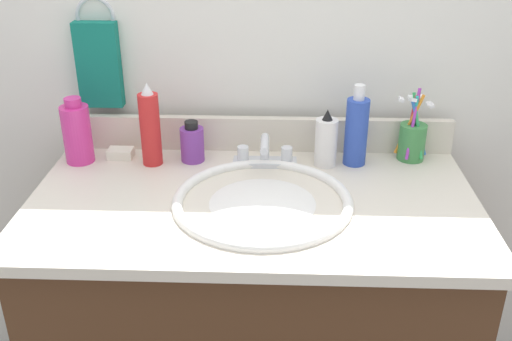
{
  "coord_description": "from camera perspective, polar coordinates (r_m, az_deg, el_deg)",
  "views": [
    {
      "loc": [
        0.05,
        -1.17,
        1.41
      ],
      "look_at": [
        0.01,
        0.0,
        0.84
      ],
      "focal_mm": 41.62,
      "sensor_mm": 36.0,
      "label": 1
    }
  ],
  "objects": [
    {
      "name": "towel_ring",
      "position": [
        1.58,
        -15.2,
        14.12
      ],
      "size": [
        0.1,
        0.01,
        0.1
      ],
      "primitive_type": "torus",
      "rotation": [
        1.57,
        0.0,
        0.0
      ],
      "color": "silver"
    },
    {
      "name": "vanity_cabinet",
      "position": [
        1.57,
        -0.25,
        -15.43
      ],
      "size": [
        0.98,
        0.52,
        0.74
      ],
      "primitive_type": "cube",
      "color": "#4C2D19",
      "rests_on": "ground_plane"
    },
    {
      "name": "sink_basin",
      "position": [
        1.34,
        0.62,
        -4.27
      ],
      "size": [
        0.4,
        0.4,
        0.11
      ],
      "color": "white",
      "rests_on": "countertop"
    },
    {
      "name": "bottle_lotion_white",
      "position": [
        1.48,
        6.75,
        2.8
      ],
      "size": [
        0.06,
        0.06,
        0.15
      ],
      "color": "white",
      "rests_on": "countertop"
    },
    {
      "name": "hand_towel",
      "position": [
        1.6,
        -14.87,
        9.78
      ],
      "size": [
        0.11,
        0.04,
        0.22
      ],
      "primitive_type": "cube",
      "color": "#147260"
    },
    {
      "name": "bottle_soap_pink",
      "position": [
        1.55,
        -16.82,
        3.49
      ],
      "size": [
        0.07,
        0.07,
        0.17
      ],
      "color": "#D8338C",
      "rests_on": "countertop"
    },
    {
      "name": "faucet",
      "position": [
        1.48,
        0.85,
        1.47
      ],
      "size": [
        0.16,
        0.1,
        0.08
      ],
      "color": "silver",
      "rests_on": "countertop"
    },
    {
      "name": "bottle_spray_red",
      "position": [
        1.49,
        -10.14,
        4.08
      ],
      "size": [
        0.05,
        0.05,
        0.21
      ],
      "color": "red",
      "rests_on": "countertop"
    },
    {
      "name": "bottle_cream_purple",
      "position": [
        1.51,
        -6.15,
        2.62
      ],
      "size": [
        0.06,
        0.06,
        0.11
      ],
      "color": "#7A3899",
      "rests_on": "countertop"
    },
    {
      "name": "back_wall",
      "position": [
        1.69,
        0.21,
        -0.67
      ],
      "size": [
        2.12,
        0.04,
        1.3
      ],
      "primitive_type": "cube",
      "color": "white",
      "rests_on": "ground_plane"
    },
    {
      "name": "cup_green",
      "position": [
        1.56,
        14.79,
        2.95
      ],
      "size": [
        0.09,
        0.08,
        0.19
      ],
      "color": "#3F8C47",
      "rests_on": "countertop"
    },
    {
      "name": "countertop",
      "position": [
        1.35,
        -0.28,
        -3.16
      ],
      "size": [
        1.02,
        0.57,
        0.03
      ],
      "primitive_type": "cube",
      "color": "beige",
      "rests_on": "vanity_cabinet"
    },
    {
      "name": "backsplash",
      "position": [
        1.57,
        0.14,
        3.56
      ],
      "size": [
        1.02,
        0.02,
        0.09
      ],
      "primitive_type": "cube",
      "color": "beige",
      "rests_on": "countertop"
    },
    {
      "name": "soap_bar",
      "position": [
        1.57,
        -12.88,
        1.63
      ],
      "size": [
        0.06,
        0.04,
        0.02
      ],
      "primitive_type": "cube",
      "color": "white",
      "rests_on": "countertop"
    },
    {
      "name": "bottle_shampoo_blue",
      "position": [
        1.49,
        9.62,
        3.83
      ],
      "size": [
        0.06,
        0.06,
        0.21
      ],
      "color": "#2D4CB2",
      "rests_on": "countertop"
    }
  ]
}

